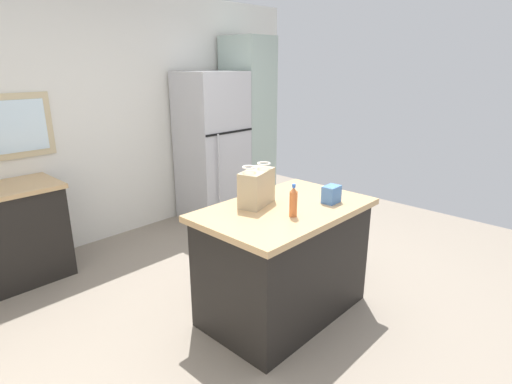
{
  "coord_description": "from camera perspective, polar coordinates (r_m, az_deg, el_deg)",
  "views": [
    {
      "loc": [
        -2.35,
        -1.87,
        1.93
      ],
      "look_at": [
        -0.1,
        0.25,
        0.95
      ],
      "focal_mm": 28.6,
      "sensor_mm": 36.0,
      "label": 1
    }
  ],
  "objects": [
    {
      "name": "tall_cabinet",
      "position": [
        5.61,
        -1.11,
        9.39
      ],
      "size": [
        0.49,
        0.61,
        2.27
      ],
      "color": "#9EB2A8",
      "rests_on": "ground"
    },
    {
      "name": "ground",
      "position": [
        3.57,
        4.16,
        -15.22
      ],
      "size": [
        6.23,
        6.23,
        0.0
      ],
      "primitive_type": "plane",
      "color": "gray"
    },
    {
      "name": "shopping_bag",
      "position": [
        3.06,
        0.09,
        0.65
      ],
      "size": [
        0.35,
        0.24,
        0.31
      ],
      "color": "tan",
      "rests_on": "kitchen_island"
    },
    {
      "name": "kitchen_island",
      "position": [
        3.24,
        3.91,
        -9.53
      ],
      "size": [
        1.33,
        0.84,
        0.9
      ],
      "color": "black",
      "rests_on": "ground"
    },
    {
      "name": "back_wall",
      "position": [
        4.92,
        -18.29,
        9.94
      ],
      "size": [
        5.2,
        0.13,
        2.7
      ],
      "color": "silver",
      "rests_on": "ground"
    },
    {
      "name": "bottle",
      "position": [
        2.85,
        5.25,
        -1.39
      ],
      "size": [
        0.06,
        0.06,
        0.24
      ],
      "color": "#C66633",
      "rests_on": "kitchen_island"
    },
    {
      "name": "small_box",
      "position": [
        3.18,
        10.49,
        -0.32
      ],
      "size": [
        0.14,
        0.1,
        0.13
      ],
      "primitive_type": "cube",
      "rotation": [
        0.0,
        0.0,
        0.03
      ],
      "color": "#4775B7",
      "rests_on": "kitchen_island"
    },
    {
      "name": "refrigerator",
      "position": [
        5.21,
        -6.1,
        6.29
      ],
      "size": [
        0.76,
        0.69,
        1.84
      ],
      "color": "#B7B7BC",
      "rests_on": "ground"
    }
  ]
}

